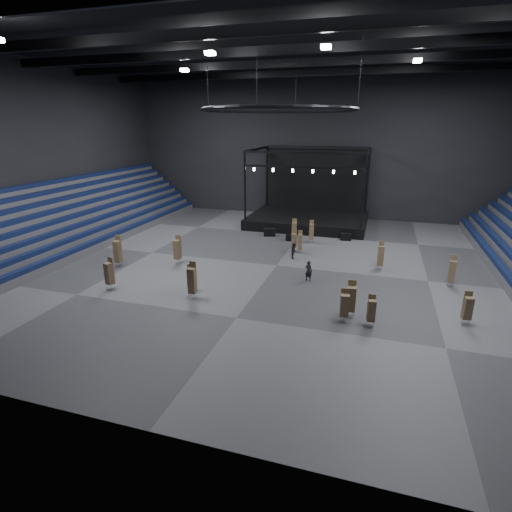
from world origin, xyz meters
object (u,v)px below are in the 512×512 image
(chair_stack_4, at_px, (371,310))
(chair_stack_14, at_px, (351,298))
(chair_stack_12, at_px, (300,242))
(chair_stack_11, at_px, (381,255))
(chair_stack_0, at_px, (452,271))
(chair_stack_5, at_px, (177,249))
(chair_stack_2, at_px, (294,240))
(chair_stack_6, at_px, (109,273))
(man_center, at_px, (309,271))
(flight_case_right, at_px, (346,237))
(flight_case_mid, at_px, (291,238))
(chair_stack_1, at_px, (118,251))
(crew_member, at_px, (294,251))
(chair_stack_10, at_px, (468,307))
(chair_stack_7, at_px, (294,230))
(chair_stack_8, at_px, (344,305))
(flight_case_left, at_px, (270,232))
(chair_stack_9, at_px, (311,231))
(stage, at_px, (309,212))
(chair_stack_13, at_px, (190,277))
(chair_stack_3, at_px, (192,280))

(chair_stack_4, relative_size, chair_stack_14, 0.84)
(chair_stack_12, bearing_deg, chair_stack_11, -26.60)
(chair_stack_0, bearing_deg, chair_stack_5, -174.44)
(chair_stack_2, bearing_deg, chair_stack_6, -134.78)
(man_center, bearing_deg, flight_case_right, -82.45)
(chair_stack_12, bearing_deg, flight_case_mid, 105.78)
(chair_stack_1, distance_m, crew_member, 15.74)
(chair_stack_6, height_order, chair_stack_10, chair_stack_6)
(chair_stack_7, distance_m, chair_stack_8, 18.31)
(flight_case_left, distance_m, chair_stack_14, 20.18)
(flight_case_mid, distance_m, chair_stack_1, 17.77)
(chair_stack_5, height_order, chair_stack_9, chair_stack_5)
(chair_stack_4, height_order, chair_stack_6, chair_stack_6)
(stage, xyz_separation_m, flight_case_right, (5.14, -6.25, -1.06))
(man_center, bearing_deg, chair_stack_7, -56.51)
(chair_stack_14, bearing_deg, stage, 100.25)
(chair_stack_8, xyz_separation_m, chair_stack_13, (-11.48, 1.68, -0.12))
(chair_stack_11, xyz_separation_m, chair_stack_12, (-7.48, 2.50, -0.14))
(chair_stack_5, height_order, chair_stack_12, chair_stack_5)
(stage, relative_size, chair_stack_4, 6.67)
(chair_stack_2, distance_m, chair_stack_11, 8.63)
(chair_stack_8, xyz_separation_m, chair_stack_9, (-4.97, 16.99, 0.04))
(chair_stack_11, bearing_deg, flight_case_right, 104.83)
(stage, relative_size, flight_case_right, 12.07)
(chair_stack_6, bearing_deg, flight_case_left, 83.78)
(chair_stack_1, bearing_deg, flight_case_mid, 43.81)
(chair_stack_13, bearing_deg, crew_member, 42.31)
(chair_stack_5, height_order, crew_member, chair_stack_5)
(flight_case_mid, xyz_separation_m, chair_stack_8, (7.14, -17.01, 0.85))
(flight_case_left, distance_m, chair_stack_10, 23.70)
(chair_stack_10, bearing_deg, chair_stack_2, 129.36)
(chair_stack_5, bearing_deg, chair_stack_13, -47.17)
(chair_stack_13, relative_size, chair_stack_14, 0.82)
(chair_stack_11, bearing_deg, chair_stack_10, -67.46)
(flight_case_left, bearing_deg, chair_stack_1, -126.28)
(chair_stack_4, bearing_deg, chair_stack_8, 166.72)
(chair_stack_0, height_order, crew_member, chair_stack_0)
(chair_stack_8, bearing_deg, chair_stack_7, 102.63)
(chair_stack_13, bearing_deg, chair_stack_9, 50.67)
(flight_case_right, xyz_separation_m, chair_stack_2, (-4.55, -5.46, 0.74))
(chair_stack_8, relative_size, crew_member, 1.49)
(flight_case_left, height_order, chair_stack_4, chair_stack_4)
(flight_case_right, height_order, man_center, man_center)
(chair_stack_1, distance_m, chair_stack_12, 16.74)
(flight_case_right, height_order, chair_stack_9, chair_stack_9)
(stage, height_order, chair_stack_3, stage)
(chair_stack_0, xyz_separation_m, chair_stack_9, (-12.29, 8.61, -0.04))
(chair_stack_5, bearing_deg, chair_stack_2, 42.66)
(chair_stack_9, bearing_deg, crew_member, -108.97)
(chair_stack_9, distance_m, man_center, 10.89)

